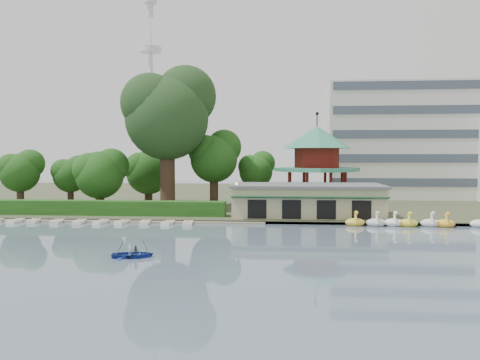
# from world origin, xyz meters

# --- Properties ---
(ground_plane) EXTENTS (220.00, 220.00, 0.00)m
(ground_plane) POSITION_xyz_m (0.00, 0.00, 0.00)
(ground_plane) COLOR slate
(ground_plane) RESTS_ON ground
(shore) EXTENTS (220.00, 70.00, 0.40)m
(shore) POSITION_xyz_m (0.00, 52.00, 0.20)
(shore) COLOR #424930
(shore) RESTS_ON ground
(embankment) EXTENTS (220.00, 0.60, 0.30)m
(embankment) POSITION_xyz_m (0.00, 17.30, 0.15)
(embankment) COLOR gray
(embankment) RESTS_ON ground
(dock) EXTENTS (34.00, 1.60, 0.24)m
(dock) POSITION_xyz_m (-12.00, 17.20, 0.12)
(dock) COLOR gray
(dock) RESTS_ON ground
(boathouse) EXTENTS (18.60, 9.39, 3.90)m
(boathouse) POSITION_xyz_m (10.00, 21.97, 2.37)
(boathouse) COLOR #B5B184
(boathouse) RESTS_ON shore
(pavilion) EXTENTS (12.40, 12.40, 13.50)m
(pavilion) POSITION_xyz_m (12.00, 32.00, 7.48)
(pavilion) COLOR #B5B184
(pavilion) RESTS_ON shore
(office_building) EXTENTS (38.00, 18.00, 20.00)m
(office_building) POSITION_xyz_m (32.67, 49.00, 9.73)
(office_building) COLOR silver
(office_building) RESTS_ON shore
(broadcast_tower) EXTENTS (8.00, 8.00, 96.00)m
(broadcast_tower) POSITION_xyz_m (-42.00, 140.00, 33.98)
(broadcast_tower) COLOR silver
(broadcast_tower) RESTS_ON ground
(hedge) EXTENTS (30.00, 2.00, 1.80)m
(hedge) POSITION_xyz_m (-15.00, 20.50, 1.30)
(hedge) COLOR #215218
(hedge) RESTS_ON shore
(lamp_post) EXTENTS (0.36, 0.36, 4.28)m
(lamp_post) POSITION_xyz_m (1.50, 19.00, 3.34)
(lamp_post) COLOR black
(lamp_post) RESTS_ON shore
(big_tree) EXTENTS (12.74, 11.87, 20.22)m
(big_tree) POSITION_xyz_m (-8.84, 28.19, 14.06)
(big_tree) COLOR #3A281C
(big_tree) RESTS_ON shore
(small_trees) EXTENTS (38.84, 16.87, 11.33)m
(small_trees) POSITION_xyz_m (-13.07, 31.47, 6.18)
(small_trees) COLOR #3A281C
(small_trees) RESTS_ON shore
(swan_boats) EXTENTS (18.83, 2.08, 1.92)m
(swan_boats) POSITION_xyz_m (23.34, 16.64, 0.40)
(swan_boats) COLOR yellow
(swan_boats) RESTS_ON ground
(moored_rowboats) EXTENTS (24.34, 2.77, 0.36)m
(moored_rowboats) POSITION_xyz_m (-15.27, 15.81, 0.18)
(moored_rowboats) COLOR white
(moored_rowboats) RESTS_ON ground
(rowboat_with_passengers) EXTENTS (5.02, 4.02, 2.01)m
(rowboat_with_passengers) POSITION_xyz_m (-4.72, -1.35, 0.46)
(rowboat_with_passengers) COLOR #1F3A9A
(rowboat_with_passengers) RESTS_ON ground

